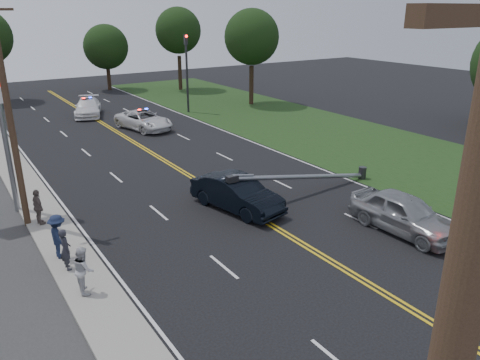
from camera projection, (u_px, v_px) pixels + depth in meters
ground at (372, 286)px, 16.53m from camera, size 120.00×120.00×0.00m
sidewalk at (57, 236)px, 20.01m from camera, size 1.80×70.00×0.12m
grass_verge at (396, 155)px, 31.33m from camera, size 12.00×80.00×0.01m
centerline_yellow at (224, 197)px, 24.36m from camera, size 0.36×80.00×0.00m
traffic_signal at (187, 67)px, 42.87m from camera, size 0.28×0.41×7.05m
fallen_streetlight at (311, 176)px, 24.64m from camera, size 9.36×0.44×1.91m
utility_pole_mid at (9, 115)px, 19.43m from camera, size 1.60×0.28×10.00m
tree_7 at (106, 47)px, 54.70m from camera, size 5.15×5.15×7.59m
tree_8 at (178, 31)px, 54.25m from camera, size 5.27×5.27×9.47m
tree_9 at (252, 37)px, 45.79m from camera, size 5.39×5.39×9.31m
crashed_sedan at (237, 194)px, 22.58m from camera, size 2.77×5.26×1.65m
waiting_sedan at (404, 213)px, 20.31m from camera, size 2.18×5.10×1.72m
emergency_a at (144, 120)px, 37.74m from camera, size 3.68×5.83×1.50m
emergency_b at (88, 107)px, 42.53m from camera, size 3.83×5.77×1.55m
bystander_a at (66, 249)px, 17.15m from camera, size 0.41×0.60×1.61m
bystander_b at (84, 269)px, 15.76m from camera, size 0.70×0.87×1.67m
bystander_c at (58, 236)px, 17.94m from camera, size 0.73×1.18×1.77m
bystander_d at (38, 207)px, 20.74m from camera, size 0.56×1.02×1.65m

